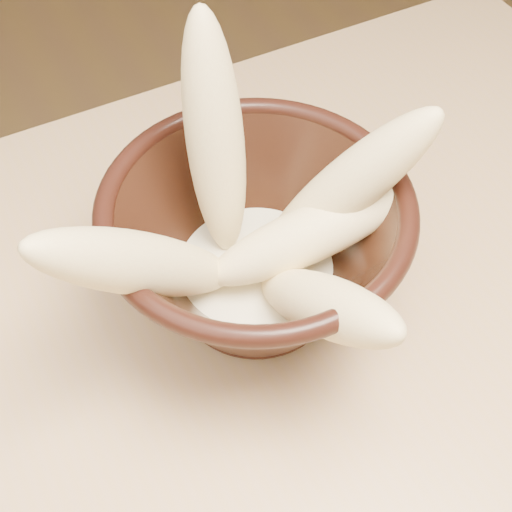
{
  "coord_description": "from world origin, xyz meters",
  "views": [
    {
      "loc": [
        -0.02,
        -0.19,
        1.23
      ],
      "look_at": [
        0.13,
        0.11,
        0.81
      ],
      "focal_mm": 50.0,
      "sensor_mm": 36.0,
      "label": 1
    }
  ],
  "objects": [
    {
      "name": "banana_left",
      "position": [
        0.04,
        0.1,
        0.87
      ],
      "size": [
        0.17,
        0.08,
        0.17
      ],
      "primitive_type": "ellipsoid",
      "rotation": [
        0.76,
        0.0,
        -1.34
      ],
      "color": "#EBCB8B",
      "rests_on": "bowl"
    },
    {
      "name": "banana_right",
      "position": [
        0.2,
        0.09,
        0.87
      ],
      "size": [
        0.14,
        0.1,
        0.17
      ],
      "primitive_type": "ellipsoid",
      "rotation": [
        0.65,
        0.0,
        1.11
      ],
      "color": "#EBCB8B",
      "rests_on": "bowl"
    },
    {
      "name": "milk_puddle",
      "position": [
        0.13,
        0.11,
        0.79
      ],
      "size": [
        0.13,
        0.13,
        0.02
      ],
      "primitive_type": "cylinder",
      "color": "#EEE4C0",
      "rests_on": "bowl"
    },
    {
      "name": "banana_front",
      "position": [
        0.14,
        0.03,
        0.84
      ],
      "size": [
        0.06,
        0.16,
        0.12
      ],
      "primitive_type": "ellipsoid",
      "rotation": [
        0.96,
        0.0,
        0.15
      ],
      "color": "#EBCB8B",
      "rests_on": "bowl"
    },
    {
      "name": "banana_upright",
      "position": [
        0.13,
        0.16,
        0.89
      ],
      "size": [
        0.06,
        0.1,
        0.2
      ],
      "primitive_type": "ellipsoid",
      "rotation": [
        0.27,
        0.0,
        2.92
      ],
      "color": "#EBCB8B",
      "rests_on": "bowl"
    },
    {
      "name": "bowl",
      "position": [
        0.13,
        0.11,
        0.82
      ],
      "size": [
        0.23,
        0.23,
        0.12
      ],
      "rotation": [
        0.0,
        0.0,
        -0.11
      ],
      "color": "black",
      "rests_on": "table"
    },
    {
      "name": "banana_across",
      "position": [
        0.17,
        0.09,
        0.84
      ],
      "size": [
        0.17,
        0.07,
        0.08
      ],
      "primitive_type": "ellipsoid",
      "rotation": [
        1.31,
        0.0,
        1.42
      ],
      "color": "#EBCB8B",
      "rests_on": "bowl"
    }
  ]
}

